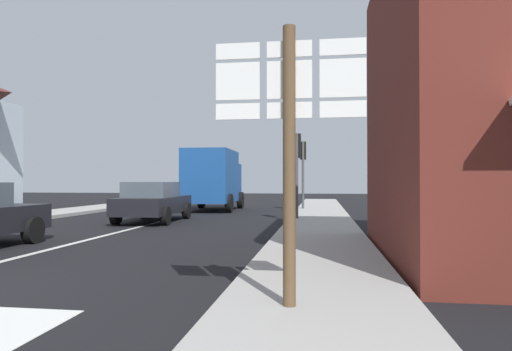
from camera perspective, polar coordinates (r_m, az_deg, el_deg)
ground_plane at (r=15.93m, az=-13.50°, el=-6.10°), size 80.00×80.00×0.00m
sidewalk_right at (r=12.82m, az=8.10°, el=-7.12°), size 2.30×44.00×0.14m
lane_centre_stripe at (r=12.33m, az=-20.47°, el=-7.63°), size 0.16×12.00×0.01m
sedan_far at (r=17.03m, az=-12.89°, el=-3.19°), size 2.08×4.26×1.47m
delivery_truck at (r=23.09m, az=-5.44°, el=-0.35°), size 2.56×5.04×3.05m
route_sign_post at (r=4.96m, az=4.25°, el=5.14°), size 1.66×0.14×3.20m
traffic_light_near_right at (r=16.72m, az=5.20°, el=2.41°), size 0.30×0.49×3.26m
traffic_light_far_right at (r=22.69m, az=6.00°, el=2.02°), size 0.30×0.49×3.49m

